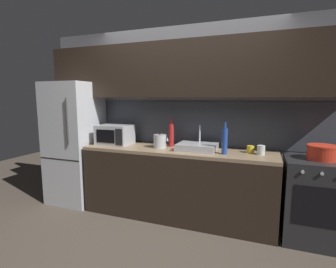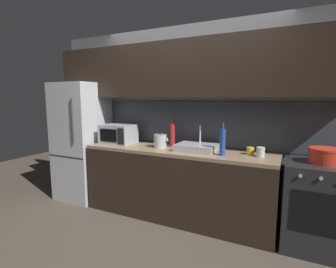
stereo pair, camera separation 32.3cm
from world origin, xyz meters
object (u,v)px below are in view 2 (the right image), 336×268
oven_range (315,206)px  refrigerator (82,141)px  kettle (160,141)px  cooking_pot (325,156)px  mug_yellow (250,151)px  wine_bottle_blue (223,142)px  mug_clear (261,152)px  microwave (118,134)px  wine_bottle_red (172,135)px

oven_range → refrigerator: bearing=180.0°
kettle → cooking_pot: 1.84m
mug_yellow → cooking_pot: size_ratio=0.29×
wine_bottle_blue → kettle: bearing=174.0°
oven_range → wine_bottle_blue: wine_bottle_blue is taller
mug_clear → cooking_pot: (0.61, -0.02, 0.02)m
kettle → wine_bottle_blue: 0.84m
cooking_pot → kettle: bearing=-179.9°
refrigerator → oven_range: size_ratio=1.96×
microwave → wine_bottle_red: (0.79, 0.13, 0.02)m
wine_bottle_red → cooking_pot: size_ratio=1.25×
oven_range → cooking_pot: (0.05, 0.00, 0.53)m
wine_bottle_blue → refrigerator: bearing=177.6°
refrigerator → mug_clear: refrigerator is taller
wine_bottle_red → wine_bottle_blue: 0.77m
wine_bottle_red → microwave: bearing=-170.7°
refrigerator → cooking_pot: refrigerator is taller
mug_yellow → mug_clear: size_ratio=0.80×
oven_range → mug_yellow: (-0.67, 0.08, 0.49)m
microwave → cooking_pot: 2.53m
mug_clear → cooking_pot: cooking_pot is taller
kettle → wine_bottle_blue: size_ratio=0.54×
oven_range → mug_clear: mug_clear is taller
refrigerator → kettle: (1.37, -0.00, 0.11)m
wine_bottle_blue → wine_bottle_red: bearing=161.9°
oven_range → mug_clear: size_ratio=8.35×
mug_yellow → microwave: bearing=-177.9°
microwave → wine_bottle_blue: size_ratio=1.24×
refrigerator → wine_bottle_blue: bearing=-2.4°
oven_range → wine_bottle_red: bearing=174.9°
wine_bottle_red → mug_clear: bearing=-6.3°
microwave → wine_bottle_red: size_ratio=1.22×
mug_yellow → cooking_pot: cooking_pot is taller
microwave → mug_clear: size_ratio=4.27×
wine_bottle_blue → mug_yellow: bearing=32.2°
refrigerator → oven_range: (3.16, -0.00, -0.43)m
mug_clear → wine_bottle_red: bearing=173.7°
kettle → wine_bottle_red: bearing=56.3°
microwave → wine_bottle_red: wine_bottle_red is taller
wine_bottle_red → mug_clear: 1.14m
wine_bottle_blue → cooking_pot: 1.01m
oven_range → cooking_pot: cooking_pot is taller
wine_bottle_blue → mug_clear: (0.40, 0.11, -0.10)m
oven_range → mug_yellow: 0.84m
cooking_pot → refrigerator: bearing=-180.0°
refrigerator → wine_bottle_red: refrigerator is taller
mug_yellow → cooking_pot: bearing=-6.6°
mug_clear → refrigerator: bearing=-179.5°
wine_bottle_blue → mug_clear: wine_bottle_blue is taller
kettle → cooking_pot: size_ratio=0.67×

